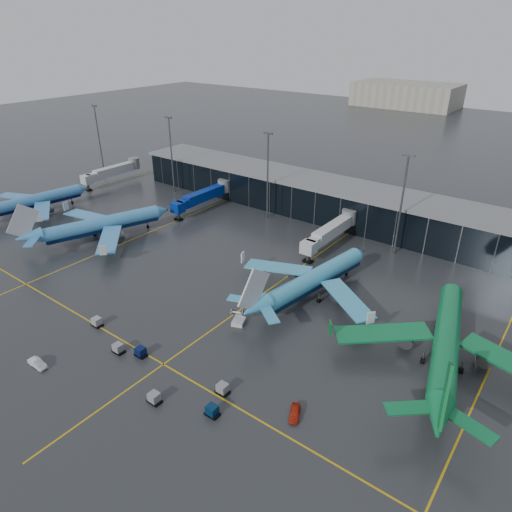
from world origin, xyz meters
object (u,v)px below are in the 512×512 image
Objects in this scene: airliner_klm_near at (316,269)px; service_van_red at (295,413)px; mobile_airstair at (239,320)px; service_van_white at (37,363)px; airliner_klm_west at (32,194)px; airliner_aer_lingus at (449,328)px; airliner_arkefly at (102,216)px; baggage_carts at (154,367)px.

service_van_red is at bearing -55.86° from airliner_klm_near.
service_van_white is at bearing -144.37° from mobile_airstair.
service_van_white is (67.95, -38.29, -5.43)m from airliner_klm_west.
airliner_klm_west is at bearing 168.83° from airliner_aer_lingus.
airliner_klm_west is 10.42× the size of service_van_red.
airliner_aer_lingus reaches higher than airliner_arkefly.
airliner_klm_west is 0.94× the size of airliner_arkefly.
baggage_carts is at bearing -119.87° from mobile_airstair.
airliner_arkefly is 89.70m from airliner_aer_lingus.
airliner_klm_west is at bearing -165.33° from airliner_klm_near.
airliner_aer_lingus reaches higher than airliner_klm_near.
airliner_arkefly reaches higher than service_van_white.
mobile_airstair is 25.51m from service_van_red.
service_van_white is at bearing -29.29° from airliner_arkefly.
airliner_arkefly is 0.94× the size of airliner_aer_lingus.
airliner_klm_west is 1.12× the size of baggage_carts.
mobile_airstair is (87.26, -7.66, -5.32)m from airliner_klm_west.
airliner_klm_west is 0.89× the size of airliner_aer_lingus.
service_van_red is at bearing -3.08° from airliner_klm_west.
airliner_klm_west is 32.85m from airliner_arkefly.
airliner_klm_west is 9.92× the size of service_van_white.
airliner_arkefly reaches higher than airliner_klm_near.
baggage_carts is 9.27× the size of service_van_red.
service_van_red is at bearing -54.07° from mobile_airstair.
airliner_klm_near is at bearing 155.67° from airliner_aer_lingus.
airliner_aer_lingus is at bearing 10.27° from airliner_klm_west.
airliner_klm_west reaches higher than service_van_white.
service_van_red is (108.92, -21.16, -5.44)m from airliner_klm_west.
airliner_aer_lingus is 50.00m from baggage_carts.
airliner_arkefly is 79.56m from service_van_red.
mobile_airstair is (-6.24, -18.23, -5.46)m from airliner_klm_near.
airliner_aer_lingus is at bearing 21.52° from airliner_arkefly.
airliner_aer_lingus is 69.90m from service_van_white.
airliner_klm_near is 29.47m from airliner_aer_lingus.
airliner_aer_lingus is 1.27× the size of baggage_carts.
airliner_klm_near is 35.71m from service_van_red.
service_van_white is (-25.55, -48.86, -5.57)m from airliner_klm_near.
airliner_arkefly is 11.04× the size of service_van_red.
service_van_red is at bearing -130.83° from airliner_aer_lingus.
baggage_carts reaches higher than service_van_white.
service_van_white is at bearing -146.08° from baggage_carts.
mobile_airstair is at bearing 82.27° from baggage_carts.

